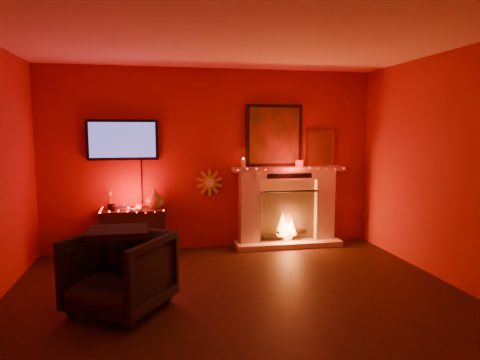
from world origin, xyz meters
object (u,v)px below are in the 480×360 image
at_px(sunburst_clock, 210,183).
at_px(fireplace, 287,199).
at_px(armchair, 120,273).
at_px(console_table, 135,229).
at_px(tv, 123,140).

bearing_deg(sunburst_clock, fireplace, -4.37).
xyz_separation_m(fireplace, armchair, (-2.36, -2.07, -0.33)).
height_order(fireplace, armchair, fireplace).
height_order(fireplace, console_table, fireplace).
relative_size(sunburst_clock, console_table, 0.42).
bearing_deg(fireplace, tv, 178.50).
height_order(fireplace, sunburst_clock, fireplace).
height_order(tv, console_table, tv).
bearing_deg(armchair, fireplace, 74.31).
bearing_deg(fireplace, sunburst_clock, 175.63).
height_order(tv, armchair, tv).
distance_m(console_table, armchair, 1.94).
distance_m(fireplace, armchair, 3.15).
bearing_deg(console_table, sunburst_clock, 11.16).
distance_m(tv, console_table, 1.29).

